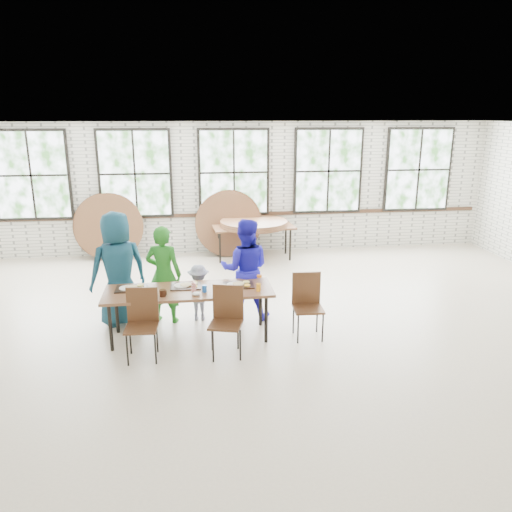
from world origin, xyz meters
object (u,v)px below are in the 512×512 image
at_px(dining_table, 189,293).
at_px(chair_near_right, 227,314).
at_px(chair_near_left, 142,317).
at_px(storage_table, 254,229).

distance_m(dining_table, chair_near_right, 0.76).
distance_m(dining_table, chair_near_left, 0.81).
bearing_deg(chair_near_left, dining_table, 42.61).
distance_m(dining_table, storage_table, 4.24).
relative_size(dining_table, storage_table, 1.30).
xyz_separation_m(dining_table, chair_near_left, (-0.62, -0.50, -0.13)).
xyz_separation_m(chair_near_left, storage_table, (2.05, 4.50, 0.13)).
bearing_deg(chair_near_right, storage_table, 93.88).
bearing_deg(chair_near_left, storage_table, 69.07).
bearing_deg(chair_near_left, chair_near_right, 1.53).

